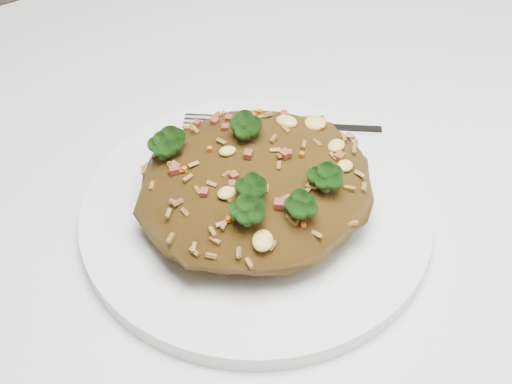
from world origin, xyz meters
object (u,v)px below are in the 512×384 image
(dining_table, at_px, (166,342))
(fork, at_px, (292,126))
(plate, at_px, (256,213))
(fried_rice, at_px, (255,178))

(dining_table, distance_m, fork, 0.20)
(plate, bearing_deg, fork, 39.81)
(fork, bearing_deg, dining_table, -122.23)
(dining_table, xyz_separation_m, plate, (0.09, 0.00, 0.10))
(fried_rice, relative_size, fork, 1.23)
(dining_table, relative_size, fork, 8.57)
(dining_table, bearing_deg, fried_rice, 2.08)
(plate, distance_m, fork, 0.09)
(fork, bearing_deg, fried_rice, -104.36)
(fried_rice, xyz_separation_m, fork, (0.07, 0.06, -0.03))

